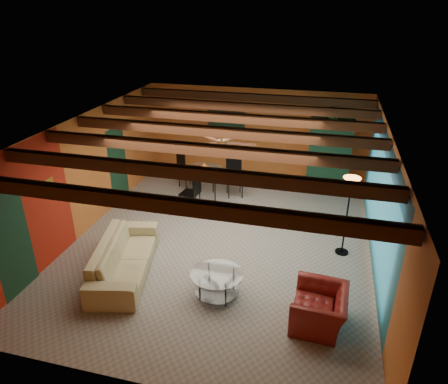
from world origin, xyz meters
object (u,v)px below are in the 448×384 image
(dining_table, at_px, (204,178))
(vase, at_px, (204,155))
(coffee_table, at_px, (217,284))
(armoire, at_px, (329,155))
(armchair, at_px, (319,308))
(potted_plant, at_px, (334,112))
(floor_lamp, at_px, (347,216))
(sofa, at_px, (124,257))

(dining_table, bearing_deg, vase, 0.00)
(coffee_table, bearing_deg, armoire, 71.91)
(armchair, xyz_separation_m, vase, (-3.30, 4.24, 0.91))
(dining_table, distance_m, potted_plant, 3.98)
(coffee_table, relative_size, potted_plant, 1.98)
(dining_table, xyz_separation_m, floor_lamp, (3.70, -1.90, 0.33))
(sofa, height_order, dining_table, dining_table)
(coffee_table, height_order, dining_table, dining_table)
(floor_lamp, xyz_separation_m, potted_plant, (-0.45, 3.49, 1.33))
(dining_table, bearing_deg, armoire, 26.12)
(floor_lamp, bearing_deg, potted_plant, 97.34)
(potted_plant, bearing_deg, armchair, -89.55)
(armchair, relative_size, armoire, 0.51)
(armchair, distance_m, potted_plant, 6.13)
(sofa, distance_m, dining_table, 3.76)
(armchair, distance_m, armoire, 5.87)
(armoire, relative_size, floor_lamp, 1.11)
(floor_lamp, relative_size, vase, 8.82)
(vase, bearing_deg, sofa, -98.21)
(vase, bearing_deg, floor_lamp, -27.18)
(sofa, distance_m, armchair, 3.87)
(dining_table, bearing_deg, potted_plant, 26.12)
(vase, bearing_deg, coffee_table, -69.93)
(armchair, relative_size, coffee_table, 1.03)
(dining_table, distance_m, floor_lamp, 4.17)
(coffee_table, bearing_deg, vase, 110.07)
(armoire, bearing_deg, potted_plant, 0.00)
(armchair, distance_m, dining_table, 5.37)
(armoire, height_order, potted_plant, potted_plant)
(dining_table, xyz_separation_m, vase, (0.00, 0.00, 0.67))
(coffee_table, xyz_separation_m, dining_table, (-1.44, 3.95, 0.32))
(coffee_table, relative_size, dining_table, 0.45)
(potted_plant, bearing_deg, dining_table, -153.88)
(coffee_table, bearing_deg, potted_plant, 71.91)
(dining_table, relative_size, armoire, 1.11)
(vase, bearing_deg, armoire, 26.12)
(dining_table, bearing_deg, armchair, -52.11)
(armchair, height_order, coffee_table, armchair)
(coffee_table, xyz_separation_m, floor_lamp, (2.26, 2.05, 0.64))
(coffee_table, distance_m, floor_lamp, 3.11)
(potted_plant, relative_size, vase, 2.45)
(armchair, xyz_separation_m, dining_table, (-3.30, 4.24, 0.24))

